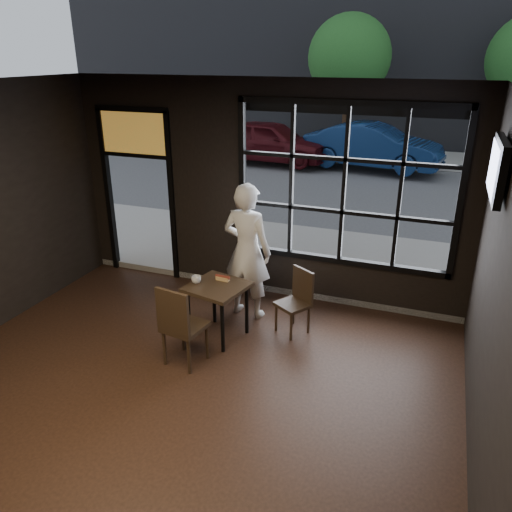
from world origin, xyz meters
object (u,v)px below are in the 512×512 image
at_px(cafe_table, 218,311).
at_px(man, 247,251).
at_px(chair_near, 185,324).
at_px(navy_car, 373,146).

xyz_separation_m(cafe_table, man, (0.13, 0.72, 0.59)).
xyz_separation_m(chair_near, man, (0.25, 1.39, 0.44)).
bearing_deg(chair_near, man, -90.91).
bearing_deg(man, navy_car, -85.84).
bearing_deg(cafe_table, navy_car, 99.96).
xyz_separation_m(man, navy_car, (0.28, 9.93, -0.18)).
relative_size(chair_near, man, 0.54).
distance_m(chair_near, man, 1.48).
distance_m(man, navy_car, 9.94).
bearing_deg(cafe_table, chair_near, -88.25).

